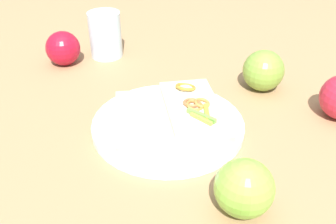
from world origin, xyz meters
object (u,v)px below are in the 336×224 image
apple_2 (63,48)px  apple_0 (263,71)px  apple_3 (244,188)px  sandwich (192,111)px  drinking_glass (105,35)px  plate (168,125)px  bread_slice_side (144,119)px

apple_2 → apple_0: bearing=133.2°
apple_3 → sandwich: bearing=-105.6°
apple_2 → drinking_glass: size_ratio=0.73×
apple_0 → apple_3: apple_0 is taller
plate → drinking_glass: 0.34m
apple_0 → apple_2: 0.45m
plate → sandwich: 0.05m
bread_slice_side → apple_3: bearing=31.3°
apple_2 → drinking_glass: 0.10m
bread_slice_side → drinking_glass: (-0.07, -0.32, 0.03)m
bread_slice_side → apple_2: 0.33m
sandwich → plate: bearing=-89.9°
plate → sandwich: size_ratio=1.31×
bread_slice_side → apple_0: size_ratio=2.05×
bread_slice_side → apple_3: 0.23m
apple_0 → apple_2: size_ratio=1.07×
plate → drinking_glass: size_ratio=2.49×
plate → apple_2: size_ratio=3.41×
sandwich → apple_2: bearing=-141.4°
plate → bread_slice_side: bearing=-22.2°
apple_2 → drinking_glass: bearing=175.1°
apple_3 → drinking_glass: (-0.05, -0.55, 0.01)m
sandwich → apple_3: bearing=6.6°
sandwich → apple_0: (-0.20, -0.04, 0.01)m
plate → apple_2: 0.35m
apple_3 → drinking_glass: bearing=-95.2°
apple_3 → apple_2: bearing=-84.7°
sandwich → drinking_glass: 0.35m
sandwich → apple_3: 0.20m
apple_2 → drinking_glass: drinking_glass is taller
plate → apple_0: (-0.24, -0.02, 0.03)m
apple_3 → drinking_glass: 0.55m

